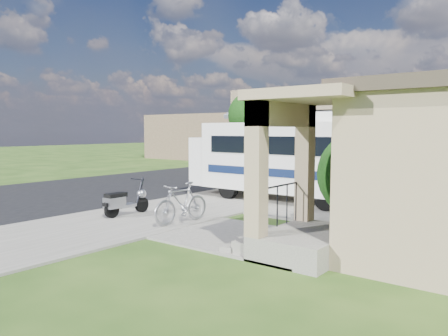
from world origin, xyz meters
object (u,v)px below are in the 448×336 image
Objects in this scene: pickup_truck at (254,160)px; van at (304,153)px; motorhome at (285,157)px; bicycle at (181,205)px; scooter at (124,201)px; garden_hose at (284,231)px; shrub at (365,171)px.

pickup_truck is 7.14m from van.
bicycle is at bearing -91.44° from motorhome.
scooter reaches higher than bicycle.
pickup_truck is 0.92× the size of van.
motorhome reaches higher than van.
garden_hose is at bearing -75.48° from van.
bicycle is at bearing 7.12° from scooter.
garden_hose is at bearing 21.68° from bicycle.
garden_hose is (-1.43, -1.67, -1.50)m from shrub.
motorhome is at bearing 119.81° from garden_hose.
shrub is at bearing 140.91° from pickup_truck.
scooter is 5.03m from garden_hose.
scooter reaches higher than garden_hose.
motorhome is 16.77m from van.
motorhome reaches higher than bicycle.
motorhome reaches higher than pickup_truck.
scooter is 21.31m from van.
motorhome reaches higher than scooter.
bicycle is (-4.21, -2.49, -1.01)m from shrub.
van is 18.21× the size of garden_hose.
shrub is 2.66m from garden_hose.
garden_hose is at bearing 12.22° from scooter.
bicycle is (-0.20, -5.32, -1.07)m from motorhome.
pickup_truck is at bearing 121.58° from bicycle.
shrub reaches higher than van.
van reaches higher than scooter.
pickup_truck is at bearing -98.67° from van.
scooter is 14.33m from pickup_truck.
van reaches higher than garden_hose.
pickup_truck is 16.67× the size of garden_hose.
scooter is 0.26× the size of van.
motorhome is at bearing 144.74° from shrub.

